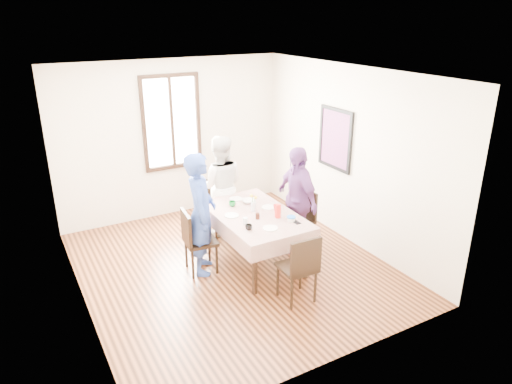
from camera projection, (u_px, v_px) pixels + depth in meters
ground at (232, 266)px, 6.68m from camera, size 4.50×4.50×0.00m
back_wall at (172, 139)px, 8.02m from camera, size 4.00×0.00×4.00m
right_wall at (348, 156)px, 7.10m from camera, size 0.00×4.50×4.50m
window_frame at (172, 122)px, 7.90m from camera, size 1.02×0.06×1.62m
window_pane at (171, 122)px, 7.91m from camera, size 0.90×0.02×1.50m
art_poster at (335, 139)px, 7.27m from camera, size 0.04×0.76×0.96m
dining_table at (254, 238)px, 6.67m from camera, size 0.92×1.58×0.75m
tablecloth at (254, 214)px, 6.54m from camera, size 1.04×1.70×0.01m
chair_left at (201, 241)px, 6.42m from camera, size 0.46×0.46×0.91m
chair_right at (297, 221)px, 7.03m from camera, size 0.46×0.46×0.91m
chair_far at (222, 207)px, 7.53m from camera, size 0.45×0.45×0.91m
chair_near at (297, 267)px, 5.76m from camera, size 0.44×0.44×0.91m
person_left at (201, 214)px, 6.28m from camera, size 0.63×0.74×1.71m
person_far at (222, 186)px, 7.38m from camera, size 0.98×0.89×1.64m
person_right at (297, 199)px, 6.90m from camera, size 0.42×0.96×1.61m
mug_black at (249, 227)px, 6.03m from camera, size 0.10×0.10×0.07m
mug_flag at (277, 208)px, 6.60m from camera, size 0.13×0.13×0.09m
mug_green at (232, 204)px, 6.76m from camera, size 0.12×0.12×0.08m
serving_bowl at (249, 201)px, 6.89m from camera, size 0.25×0.25×0.05m
juice_carton at (278, 211)px, 6.36m from camera, size 0.06×0.06×0.19m
butter_tub at (291, 219)px, 6.29m from camera, size 0.11×0.11×0.05m
jam_jar at (258, 216)px, 6.34m from camera, size 0.06×0.06×0.08m
drinking_glass at (245, 221)px, 6.19m from camera, size 0.07×0.07×0.09m
smartphone at (296, 222)px, 6.25m from camera, size 0.07×0.14×0.01m
flower_vase at (253, 206)px, 6.58m from camera, size 0.07×0.07×0.14m
plate_left at (232, 215)px, 6.45m from camera, size 0.20×0.20×0.01m
plate_right at (268, 207)px, 6.72m from camera, size 0.20×0.20×0.01m
plate_far at (236, 199)px, 7.03m from camera, size 0.20×0.20×0.01m
plate_near at (270, 228)px, 6.07m from camera, size 0.20×0.20×0.01m
butter_lid at (291, 217)px, 6.28m from camera, size 0.12×0.12×0.01m
flower_bunch at (253, 199)px, 6.54m from camera, size 0.09×0.09×0.10m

